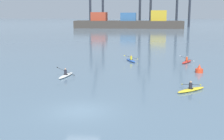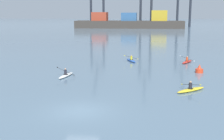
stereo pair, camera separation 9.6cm
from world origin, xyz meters
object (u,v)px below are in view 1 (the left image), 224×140
Objects in this scene: container_barge at (129,22)px; kayak_white at (66,75)px; kayak_blue at (131,60)px; channel_buoy at (199,70)px; kayak_red at (187,61)px; kayak_yellow at (191,89)px.

kayak_white is at bearing -90.14° from container_barge.
container_barge reaches higher than kayak_blue.
container_barge is 101.64m from kayak_blue.
container_barge is 15.11× the size of kayak_white.
container_barge reaches higher than channel_buoy.
container_barge is 15.48× the size of kayak_blue.
channel_buoy is 0.29× the size of kayak_white.
container_barge is 52.14× the size of channel_buoy.
kayak_red is 1.11× the size of kayak_yellow.
kayak_blue is (-8.42, 7.33, -0.19)m from channel_buoy.
kayak_red is at bearing -1.59° from kayak_blue.
kayak_white is (-14.51, -11.15, 0.00)m from kayak_red.
kayak_white reaches higher than kayak_red.
container_barge is at bearing 89.86° from kayak_white.
container_barge is 109.76m from channel_buoy.
container_barge is 118.17m from kayak_yellow.
channel_buoy is at bearing -82.29° from container_barge.
kayak_red is at bearing 37.53° from kayak_white.
kayak_red is at bearing 93.85° from channel_buoy.
kayak_red is 0.95× the size of kayak_white.
container_barge is 102.66m from kayak_red.
kayak_white is 1.16× the size of kayak_yellow.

